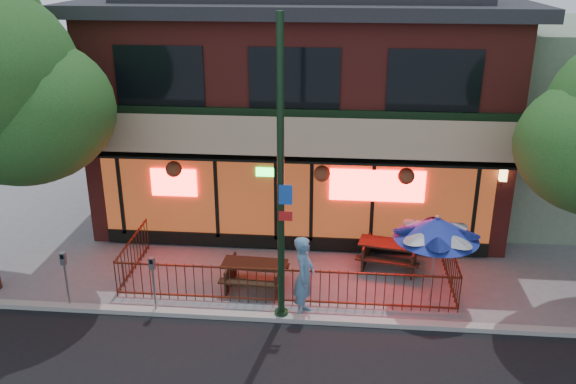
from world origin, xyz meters
name	(u,v)px	position (x,y,z in m)	size (l,w,h in m)	color
ground	(283,309)	(0.00, 0.00, 0.00)	(80.00, 80.00, 0.00)	gray
curb	(281,318)	(0.00, -0.50, 0.06)	(80.00, 0.25, 0.12)	#999993
restaurant_building	(304,82)	(0.00, 7.11, 4.13)	(12.96, 9.49, 8.05)	maroon
patio_fence	(285,276)	(0.00, 0.50, 0.63)	(8.44, 2.62, 1.00)	#481C0F
street_light	(281,194)	(0.00, -0.40, 3.15)	(0.43, 0.32, 7.00)	black
picnic_table_left	(255,271)	(-0.82, 0.96, 0.46)	(1.71, 1.34, 0.70)	black
picnic_table_right	(390,251)	(2.71, 2.40, 0.47)	(1.91, 1.60, 0.72)	#341C12
patio_umbrella	(437,228)	(3.60, 0.70, 1.97)	(2.02, 2.02, 2.31)	gray
pedestrian	(304,276)	(0.52, -0.15, 1.01)	(0.74, 0.48, 2.01)	teal
parking_meter_near	(153,276)	(-3.02, -0.44, 1.00)	(0.14, 0.12, 1.48)	gray
parking_meter_far	(65,271)	(-5.17, -0.40, 1.01)	(0.14, 0.13, 1.49)	gray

